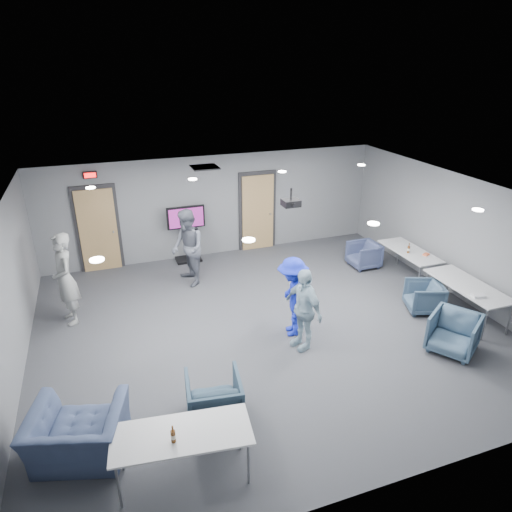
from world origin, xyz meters
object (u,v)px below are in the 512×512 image
object	(u,v)px
person_c	(303,309)
person_d	(292,297)
chair_front_b	(78,435)
table_right_b	(468,287)
chair_right_b	(424,297)
person_b	(188,248)
projector	(291,203)
chair_right_a	(364,255)
chair_right_c	(453,333)
bottle_front	(173,436)
person_a	(65,279)
tv_stand	(187,230)
table_front_left	(182,436)
table_right_a	(410,252)
bottle_right	(409,249)
chair_front_a	(214,399)

from	to	relation	value
person_c	person_d	distance (m)	0.48
chair_front_b	table_right_b	size ratio (longest dim) A/B	0.65
chair_right_b	table_right_b	distance (m)	0.88
person_c	person_b	bearing A→B (deg)	-171.37
projector	chair_right_a	bearing A→B (deg)	26.71
chair_right_c	bottle_front	size ratio (longest dim) A/B	3.38
person_a	chair_right_c	xyz separation A→B (m)	(6.63, -3.46, -0.58)
table_right_b	bottle_front	world-z (taller)	bottle_front
person_c	table_right_b	world-z (taller)	person_c
chair_right_c	tv_stand	xyz separation A→B (m)	(-3.73, 5.66, 0.48)
person_c	chair_right_c	xyz separation A→B (m)	(2.54, -1.06, -0.42)
table_front_left	bottle_front	bearing A→B (deg)	-132.30
bottle_front	projector	size ratio (longest dim) A/B	0.68
chair_front_b	table_right_b	distance (m)	7.66
chair_front_b	table_front_left	bearing A→B (deg)	164.57
bottle_front	tv_stand	distance (m)	7.03
person_d	table_front_left	xyz separation A→B (m)	(-2.65, -2.63, -0.12)
chair_right_c	tv_stand	distance (m)	6.80
table_right_a	projector	xyz separation A→B (m)	(-3.37, -0.46, 1.72)
chair_right_b	bottle_front	xyz separation A→B (m)	(-5.77, -2.57, 0.50)
person_b	table_right_a	distance (m)	5.31
person_d	bottle_right	world-z (taller)	person_d
table_right_a	chair_right_a	bearing A→B (deg)	34.69
table_right_a	chair_front_b	bearing A→B (deg)	112.48
chair_right_b	person_a	bearing A→B (deg)	-86.64
table_right_a	projector	distance (m)	3.81
person_d	chair_right_c	bearing A→B (deg)	74.17
chair_right_b	table_right_b	bearing A→B (deg)	73.90
person_a	bottle_right	xyz separation A→B (m)	(7.60, -0.75, -0.13)
chair_front_a	projector	distance (m)	4.00
person_b	person_d	bearing A→B (deg)	19.14
person_a	chair_right_c	bearing A→B (deg)	48.33
person_d	projector	world-z (taller)	projector
person_a	table_right_a	size ratio (longest dim) A/B	1.13
chair_right_c	bottle_right	distance (m)	2.92
chair_front_a	bottle_front	world-z (taller)	bottle_front
chair_front_b	tv_stand	distance (m)	6.57
person_d	chair_front_a	distance (m)	2.71
projector	person_a	bearing A→B (deg)	165.31
table_front_left	projector	xyz separation A→B (m)	(2.93, 3.45, 1.72)
bottle_right	tv_stand	distance (m)	5.55
chair_right_b	chair_right_c	world-z (taller)	chair_right_c
person_a	person_b	size ratio (longest dim) A/B	1.04
chair_front_a	bottle_front	bearing A→B (deg)	60.41
projector	chair_right_b	bearing A→B (deg)	-20.15
chair_right_c	bottle_front	world-z (taller)	bottle_front
person_b	table_right_b	distance (m)	6.12
tv_stand	chair_front_b	bearing A→B (deg)	-114.51
person_b	chair_front_a	world-z (taller)	person_b
person_c	projector	size ratio (longest dim) A/B	4.48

